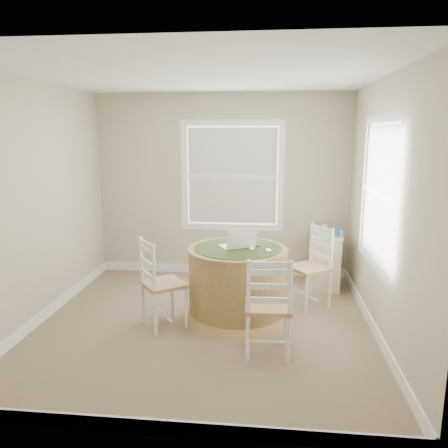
# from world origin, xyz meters

# --- Properties ---
(room) EXTENTS (3.64, 3.64, 2.64)m
(room) POSITION_xyz_m (0.17, 0.16, 1.30)
(room) COLOR #7E6B50
(room) RESTS_ON ground
(round_table) EXTENTS (1.30, 1.30, 0.80)m
(round_table) POSITION_xyz_m (0.34, 0.29, 0.44)
(round_table) COLOR #9F7647
(round_table) RESTS_ON ground
(chair_left) EXTENTS (0.57, 0.58, 0.95)m
(chair_left) POSITION_xyz_m (-0.42, -0.06, 0.47)
(chair_left) COLOR white
(chair_left) RESTS_ON ground
(chair_near) EXTENTS (0.44, 0.42, 0.95)m
(chair_near) POSITION_xyz_m (0.69, -0.57, 0.47)
(chair_near) COLOR white
(chair_near) RESTS_ON ground
(chair_right) EXTENTS (0.57, 0.57, 0.95)m
(chair_right) POSITION_xyz_m (1.17, 0.67, 0.47)
(chair_right) COLOR white
(chair_right) RESTS_ON ground
(laptop) EXTENTS (0.45, 0.43, 0.24)m
(laptop) POSITION_xyz_m (0.34, 0.31, 0.83)
(laptop) COLOR white
(laptop) RESTS_ON round_table
(mouse) EXTENTS (0.09, 0.11, 0.03)m
(mouse) POSITION_xyz_m (0.50, 0.25, 0.81)
(mouse) COLOR white
(mouse) RESTS_ON round_table
(phone) EXTENTS (0.07, 0.10, 0.02)m
(phone) POSITION_xyz_m (0.68, 0.21, 0.80)
(phone) COLOR #B7BABF
(phone) RESTS_ON round_table
(keys) EXTENTS (0.07, 0.06, 0.02)m
(keys) POSITION_xyz_m (0.55, 0.37, 0.80)
(keys) COLOR black
(keys) RESTS_ON round_table
(corner_chest) EXTENTS (0.48, 0.60, 0.74)m
(corner_chest) POSITION_xyz_m (1.45, 1.35, 0.37)
(corner_chest) COLOR beige
(corner_chest) RESTS_ON ground
(tissue_box) EXTENTS (0.13, 0.13, 0.10)m
(tissue_box) POSITION_xyz_m (1.35, 1.22, 0.79)
(tissue_box) COLOR #5DA9D6
(tissue_box) RESTS_ON corner_chest
(box_yellow) EXTENTS (0.16, 0.12, 0.06)m
(box_yellow) POSITION_xyz_m (1.51, 1.39, 0.77)
(box_yellow) COLOR #CACC48
(box_yellow) RESTS_ON corner_chest
(box_blue) EXTENTS (0.09, 0.09, 0.12)m
(box_blue) POSITION_xyz_m (1.55, 1.24, 0.80)
(box_blue) COLOR #2E5D8C
(box_blue) RESTS_ON corner_chest
(cup_cream) EXTENTS (0.07, 0.07, 0.09)m
(cup_cream) POSITION_xyz_m (1.44, 1.50, 0.78)
(cup_cream) COLOR beige
(cup_cream) RESTS_ON corner_chest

